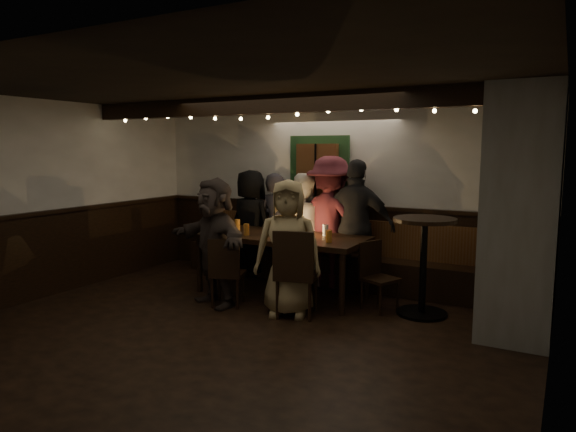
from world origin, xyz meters
The scene contains 13 objects.
room centered at (1.07, 1.42, 1.07)m, with size 6.02×5.01×2.62m.
dining_table centered at (-0.27, 1.40, 0.75)m, with size 2.29×0.98×0.99m.
chair_near_left centered at (-0.59, 0.60, 0.49)m, with size 0.51×0.51×0.87m.
chair_near_right centered at (0.36, 0.64, 0.59)m, with size 0.58×0.58×1.04m.
chair_end centered at (1.05, 1.44, 0.47)m, with size 0.50×0.50×0.83m.
high_top centered at (1.62, 1.48, 0.73)m, with size 0.73×0.73×1.16m.
person_a centered at (-1.21, 2.13, 0.82)m, with size 0.80×0.52×1.64m, color black.
person_b centered at (-0.74, 2.09, 0.80)m, with size 0.59×0.38×1.61m, color #24232C.
person_c centered at (-0.30, 2.06, 0.81)m, with size 0.78×0.61×1.61m, color silver.
person_d centered at (0.13, 2.12, 0.93)m, with size 1.20×0.69×1.86m, color #4E1B25.
person_e centered at (0.56, 2.05, 0.91)m, with size 1.07×0.44×1.82m, color black.
person_f centered at (-0.78, 0.63, 0.80)m, with size 1.49×0.48×1.61m, color #342B28.
person_g centered at (0.22, 0.71, 0.80)m, with size 0.79×0.51×1.61m, color tan.
Camera 1 is at (3.07, -4.46, 1.96)m, focal length 32.00 mm.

